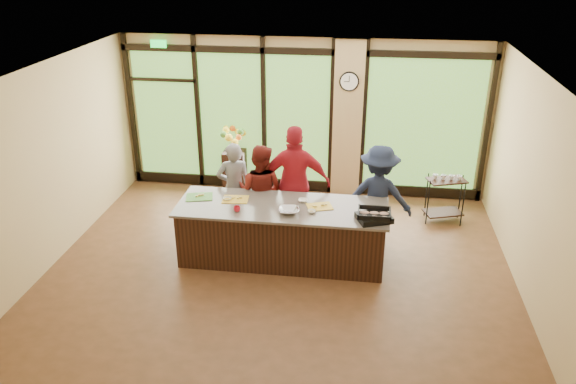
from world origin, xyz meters
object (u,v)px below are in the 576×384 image
(cook_right, at_px, (378,196))
(bar_cart, at_px, (445,194))
(cook_left, at_px, (234,188))
(island_base, at_px, (282,234))
(roasting_pan, at_px, (374,218))
(flower_stand, at_px, (235,171))

(cook_right, distance_m, bar_cart, 1.55)
(cook_left, bearing_deg, island_base, 121.83)
(island_base, bearing_deg, cook_left, 138.62)
(roasting_pan, relative_size, bar_cart, 0.53)
(cook_left, relative_size, roasting_pan, 3.39)
(cook_right, height_order, roasting_pan, cook_right)
(roasting_pan, height_order, bar_cart, roasting_pan)
(roasting_pan, distance_m, bar_cart, 2.37)
(cook_right, distance_m, flower_stand, 3.27)
(island_base, relative_size, cook_right, 1.83)
(cook_left, xyz_separation_m, flower_stand, (-0.37, 1.60, -0.38))
(cook_left, bearing_deg, bar_cart, 176.51)
(cook_left, distance_m, roasting_pan, 2.58)
(flower_stand, bearing_deg, roasting_pan, -46.95)
(cook_right, bearing_deg, flower_stand, -24.71)
(flower_stand, xyz_separation_m, bar_cart, (3.95, -0.76, 0.11))
(roasting_pan, relative_size, flower_stand, 0.56)
(cook_right, distance_m, roasting_pan, 1.02)
(cook_left, bearing_deg, roasting_pan, 137.60)
(cook_left, distance_m, bar_cart, 3.69)
(bar_cart, bearing_deg, cook_right, -160.05)
(flower_stand, bearing_deg, island_base, -63.35)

